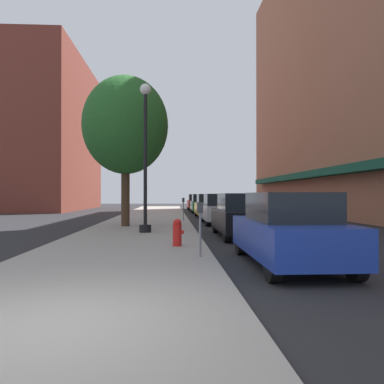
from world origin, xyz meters
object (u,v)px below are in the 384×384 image
Objects in this scene: lamppost at (145,155)px; fire_hydrant at (177,232)px; parking_meter_far at (183,206)px; car_silver at (219,209)px; parking_meter_near at (200,222)px; car_black at (241,216)px; car_green at (201,204)px; tree_near at (126,126)px; car_blue at (288,230)px; car_yellow at (209,206)px; car_red at (196,202)px.

lamppost is 4.99m from fire_hydrant.
parking_meter_far reaches higher than fire_hydrant.
parking_meter_near is at bearing -100.40° from car_silver.
car_green is (0.00, 18.88, 0.00)m from car_black.
car_blue is (4.82, -9.62, -4.09)m from tree_near.
car_black is at bearing -90.46° from car_green.
car_silver is 5.90m from car_yellow.
parking_meter_near is at bearing -73.85° from lamppost.
parking_meter_far is 0.30× the size of car_black.
car_yellow is at bearing 89.21° from car_silver.
car_green is (2.47, 22.05, 0.29)m from fire_hydrant.
car_blue is at bearing -63.37° from tree_near.
car_green is at bearing 88.60° from car_blue.
tree_near is (-1.15, 3.02, 1.70)m from lamppost.
car_yellow reaches higher than fire_hydrant.
car_red is at bearing 88.60° from car_blue.
fire_hydrant is at bearing -96.85° from car_green.
car_blue is (1.95, -0.64, -0.14)m from parking_meter_near.
lamppost is 7.93m from car_blue.
lamppost is 4.50× the size of parking_meter_far.
lamppost reaches higher than car_yellow.
tree_near is at bearing 108.47° from fire_hydrant.
parking_meter_near is at bearing -90.00° from parking_meter_far.
car_black is 1.00× the size of car_yellow.
car_yellow is at bearing 67.75° from parking_meter_far.
car_blue is at bearing -18.27° from parking_meter_near.
lamppost is 0.83× the size of tree_near.
car_blue is 5.74m from car_black.
tree_near reaches higher than fire_hydrant.
car_yellow is 1.00× the size of car_red.
car_green is 1.00× the size of car_red.
car_blue is 12.16m from car_silver.
tree_near reaches higher than car_blue.
tree_near is at bearing 139.90° from car_black.
car_yellow is at bearing -88.75° from car_red.
lamppost reaches higher than car_blue.
car_silver is at bearing 27.83° from tree_near.
car_black is at bearing -90.79° from car_silver.
car_red is (0.00, 19.73, 0.00)m from car_silver.
car_blue and car_red have the same top height.
car_blue is (2.47, -2.57, 0.29)m from fire_hydrant.
car_silver is at bearing -30.11° from parking_meter_far.
fire_hydrant is 4.03m from car_black.
car_black reaches higher than fire_hydrant.
fire_hydrant is 9.91m from car_silver.
car_yellow is (3.68, 11.46, -2.39)m from lamppost.
car_blue is at bearing -46.15° from fire_hydrant.
car_silver is (2.47, 9.59, 0.29)m from fire_hydrant.
lamppost reaches higher than car_black.
car_green is (0.00, 24.62, 0.00)m from car_blue.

